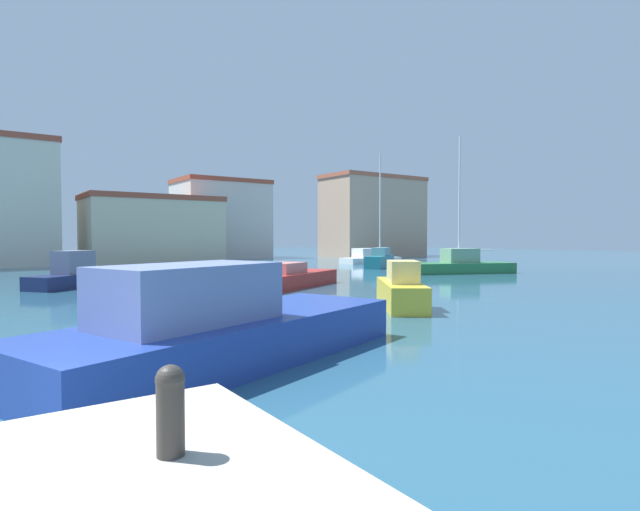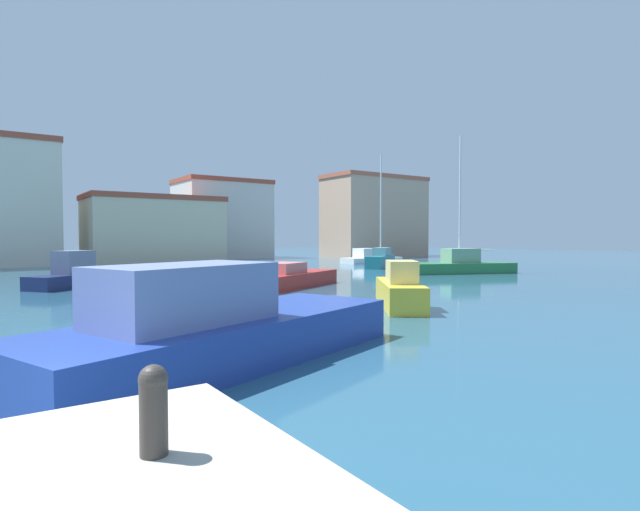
% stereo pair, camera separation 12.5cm
% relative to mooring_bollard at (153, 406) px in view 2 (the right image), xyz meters
% --- Properties ---
extents(water, '(160.00, 160.00, 0.00)m').
position_rel_mooring_bollard_xyz_m(water, '(13.78, 22.51, -1.46)').
color(water, '#285670').
rests_on(water, ground).
extents(mooring_bollard, '(0.19, 0.19, 0.59)m').
position_rel_mooring_bollard_xyz_m(mooring_bollard, '(0.00, 0.00, 0.00)').
color(mooring_bollard, '#38332D').
rests_on(mooring_bollard, pier_quay).
extents(sailboat_teal_far_left, '(5.07, 4.11, 9.32)m').
position_rel_mooring_bollard_xyz_m(sailboat_teal_far_left, '(26.87, 28.26, -0.75)').
color(sailboat_teal_far_left, '#1E707A').
rests_on(sailboat_teal_far_left, water).
extents(motorboat_white_inner_mooring, '(6.30, 2.23, 1.44)m').
position_rel_mooring_bollard_xyz_m(motorboat_white_inner_mooring, '(30.87, 34.37, -0.98)').
color(motorboat_white_inner_mooring, white).
rests_on(motorboat_white_inner_mooring, water).
extents(motorboat_red_distant_north, '(7.03, 5.27, 1.26)m').
position_rel_mooring_bollard_xyz_m(motorboat_red_distant_north, '(12.28, 18.80, -1.01)').
color(motorboat_red_distant_north, '#B22823').
rests_on(motorboat_red_distant_north, water).
extents(motorboat_yellow_near_pier, '(3.74, 4.53, 1.72)m').
position_rel_mooring_bollard_xyz_m(motorboat_yellow_near_pier, '(11.70, 10.02, -0.85)').
color(motorboat_yellow_near_pier, gold).
rests_on(motorboat_yellow_near_pier, water).
extents(motorboat_blue_far_right, '(8.86, 5.49, 2.04)m').
position_rel_mooring_bollard_xyz_m(motorboat_blue_far_right, '(3.07, 6.19, -0.76)').
color(motorboat_blue_far_right, '#233D93').
rests_on(motorboat_blue_far_right, water).
extents(motorboat_grey_distant_east, '(4.67, 4.43, 1.46)m').
position_rel_mooring_bollard_xyz_m(motorboat_grey_distant_east, '(4.19, 16.39, -0.94)').
color(motorboat_grey_distant_east, gray).
rests_on(motorboat_grey_distant_east, water).
extents(motorboat_navy_outer_mooring, '(5.31, 4.59, 1.86)m').
position_rel_mooring_bollard_xyz_m(motorboat_navy_outer_mooring, '(3.37, 24.90, -0.85)').
color(motorboat_navy_outer_mooring, '#19234C').
rests_on(motorboat_navy_outer_mooring, water).
extents(sailboat_green_center_channel, '(8.00, 5.08, 9.63)m').
position_rel_mooring_bollard_xyz_m(sailboat_green_center_channel, '(27.25, 20.35, -0.88)').
color(sailboat_green_center_channel, '#28703D').
rests_on(sailboat_green_center_channel, water).
extents(yacht_club, '(12.68, 7.23, 6.55)m').
position_rel_mooring_bollard_xyz_m(yacht_club, '(13.70, 47.01, 1.82)').
color(yacht_club, beige).
rests_on(yacht_club, ground).
extents(warehouse_block, '(10.43, 7.52, 9.35)m').
position_rel_mooring_bollard_xyz_m(warehouse_block, '(23.80, 53.50, 3.23)').
color(warehouse_block, beige).
rests_on(warehouse_block, ground).
extents(waterfront_apartments, '(13.28, 6.79, 10.40)m').
position_rel_mooring_bollard_xyz_m(waterfront_apartments, '(42.15, 46.82, 3.75)').
color(waterfront_apartments, tan).
rests_on(waterfront_apartments, ground).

